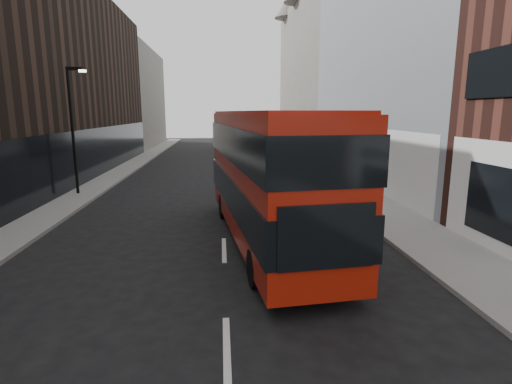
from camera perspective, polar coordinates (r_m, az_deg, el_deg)
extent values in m
cube|color=slate|center=(31.59, 8.88, 2.74)|extent=(3.00, 80.00, 0.15)
cube|color=slate|center=(31.69, -19.50, 2.24)|extent=(2.00, 80.00, 0.15)
cube|color=#AEB4B9|center=(29.22, 19.73, 21.11)|extent=(5.00, 22.00, 20.00)
cube|color=silver|center=(28.02, 14.24, 5.20)|extent=(0.35, 21.00, 3.80)
cube|color=slate|center=(50.83, 8.47, 16.05)|extent=(5.00, 24.00, 18.00)
cone|color=slate|center=(59.96, 4.78, 25.57)|extent=(4.00, 4.00, 3.00)
cube|color=black|center=(37.20, -23.67, 13.92)|extent=(5.00, 24.00, 14.00)
cube|color=slate|center=(58.48, -16.72, 12.62)|extent=(5.00, 20.00, 13.00)
cylinder|color=black|center=(24.76, -24.72, 7.82)|extent=(0.16, 0.16, 7.00)
cube|color=black|center=(24.72, -24.49, 15.75)|extent=(0.90, 0.15, 0.18)
cube|color=#FFF2CC|center=(24.58, -23.55, 15.57)|extent=(0.35, 0.22, 0.12)
cube|color=#9E1709|center=(14.37, 1.61, 2.62)|extent=(3.93, 11.91, 4.25)
cube|color=black|center=(14.49, 1.59, -0.08)|extent=(4.05, 11.98, 1.17)
cube|color=black|center=(14.24, 1.63, 7.06)|extent=(4.05, 11.98, 1.17)
cube|color=black|center=(8.99, 10.04, -6.38)|extent=(2.25, 0.33, 1.49)
cube|color=black|center=(20.15, -2.14, 3.61)|extent=(2.25, 0.33, 1.49)
cube|color=#9E1709|center=(14.20, 1.66, 11.25)|extent=(3.77, 11.44, 0.12)
cylinder|color=black|center=(18.19, -4.70, -2.04)|extent=(0.43, 1.09, 1.06)
cylinder|color=black|center=(18.59, 2.54, -1.72)|extent=(0.43, 1.09, 1.06)
cylinder|color=black|center=(11.12, -0.09, -10.84)|extent=(0.43, 1.09, 1.06)
cylinder|color=black|center=(11.77, 11.40, -9.78)|extent=(0.43, 1.09, 1.06)
cube|color=black|center=(49.07, -2.18, 7.88)|extent=(3.62, 10.18, 2.81)
cube|color=black|center=(49.08, -2.18, 7.66)|extent=(3.74, 10.25, 1.00)
cube|color=black|center=(44.09, -2.76, 7.42)|extent=(1.92, 0.34, 1.27)
cube|color=black|center=(54.06, -1.71, 8.15)|extent=(1.92, 0.34, 1.27)
cube|color=black|center=(49.00, -2.19, 9.55)|extent=(3.47, 9.78, 0.12)
cylinder|color=black|center=(52.42, -2.94, 6.65)|extent=(0.39, 0.93, 0.91)
cylinder|color=black|center=(52.26, -0.78, 6.65)|extent=(0.39, 0.93, 0.91)
cylinder|color=black|center=(46.10, -3.74, 6.00)|extent=(0.39, 0.93, 0.91)
cylinder|color=black|center=(45.92, -1.29, 6.00)|extent=(0.39, 0.93, 0.91)
imported|color=black|center=(19.05, 2.58, -0.93)|extent=(2.15, 4.21, 1.37)
imported|color=gray|center=(23.92, 0.74, 1.65)|extent=(1.78, 4.35, 1.40)
imported|color=black|center=(30.71, 0.88, 3.76)|extent=(2.27, 4.80, 1.35)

